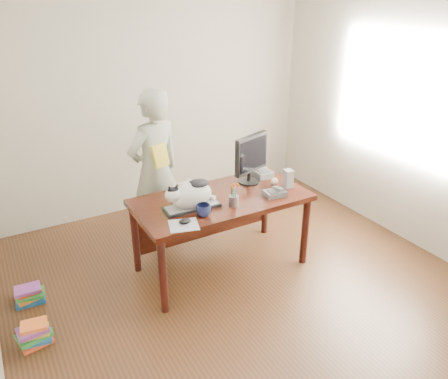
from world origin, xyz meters
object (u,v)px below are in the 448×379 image
(phone, at_px, (275,193))
(cat, at_px, (190,194))
(mouse, at_px, (185,221))
(person, at_px, (155,171))
(baseball, at_px, (274,181))
(desk, at_px, (217,208))
(calculator, at_px, (262,173))
(keyboard, at_px, (192,207))
(coffee_mug, at_px, (203,210))
(book_pile_a, at_px, (35,334))
(monitor, at_px, (251,156))
(book_stack, at_px, (190,188))
(book_pile_b, at_px, (29,295))
(speaker, at_px, (288,179))
(pen_cup, at_px, (234,200))

(phone, bearing_deg, cat, 176.58)
(mouse, height_order, person, person)
(cat, xyz_separation_m, baseball, (0.94, 0.06, -0.10))
(desk, relative_size, calculator, 7.00)
(keyboard, bearing_deg, mouse, -125.00)
(desk, distance_m, keyboard, 0.39)
(coffee_mug, xyz_separation_m, book_pile_a, (-1.45, 0.03, -0.71))
(desk, distance_m, phone, 0.57)
(phone, height_order, calculator, phone)
(monitor, bearing_deg, baseball, -60.12)
(desk, height_order, book_stack, book_stack)
(desk, relative_size, person, 0.96)
(book_stack, bearing_deg, mouse, -127.71)
(keyboard, relative_size, phone, 2.42)
(desk, distance_m, book_pile_a, 1.85)
(keyboard, distance_m, monitor, 0.81)
(coffee_mug, height_order, calculator, coffee_mug)
(desk, relative_size, monitor, 3.28)
(monitor, xyz_separation_m, book_pile_b, (-2.13, 0.20, -0.95))
(book_pile_a, bearing_deg, speaker, 2.07)
(pen_cup, height_order, coffee_mug, pen_cup)
(book_stack, bearing_deg, desk, -50.20)
(keyboard, relative_size, person, 0.30)
(keyboard, xyz_separation_m, person, (-0.03, 0.77, 0.07))
(desk, bearing_deg, phone, -32.61)
(baseball, height_order, book_pile_b, baseball)
(desk, relative_size, book_pile_b, 6.20)
(desk, distance_m, speaker, 0.74)
(monitor, relative_size, book_stack, 1.79)
(mouse, xyz_separation_m, coffee_mug, (0.20, 0.05, 0.03))
(pen_cup, relative_size, coffee_mug, 1.68)
(mouse, bearing_deg, keyboard, 68.95)
(coffee_mug, relative_size, person, 0.08)
(coffee_mug, distance_m, speaker, 0.98)
(mouse, bearing_deg, coffee_mug, 30.88)
(keyboard, relative_size, cat, 1.04)
(desk, height_order, book_pile_a, desk)
(calculator, relative_size, book_pile_b, 0.89)
(book_stack, relative_size, person, 0.16)
(desk, relative_size, cat, 3.31)
(book_pile_b, bearing_deg, speaker, -10.95)
(pen_cup, distance_m, coffee_mug, 0.32)
(mouse, height_order, phone, phone)
(desk, bearing_deg, calculator, 14.96)
(monitor, bearing_deg, desk, 170.42)
(mouse, bearing_deg, cat, 71.36)
(baseball, bearing_deg, book_stack, 161.75)
(pen_cup, bearing_deg, coffee_mug, -174.13)
(keyboard, distance_m, calculator, 0.99)
(monitor, distance_m, phone, 0.44)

